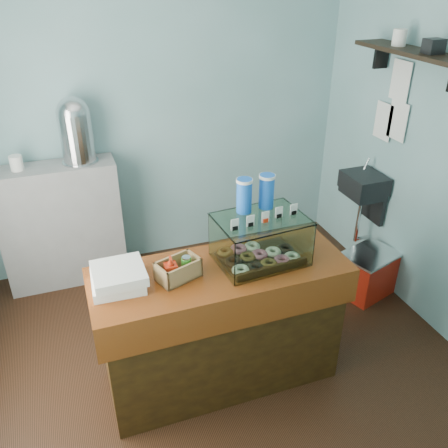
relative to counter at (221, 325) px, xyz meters
name	(u,v)px	position (x,y,z in m)	size (l,w,h in m)	color
ground	(210,350)	(0.00, 0.25, -0.46)	(3.50, 3.50, 0.00)	black
room_shell	(209,129)	(0.03, 0.26, 1.25)	(3.54, 3.04, 2.82)	#6E9FA0
counter	(221,325)	(0.00, 0.00, 0.00)	(1.60, 0.60, 0.90)	#3F260C
back_shelf	(62,225)	(-0.90, 1.57, 0.09)	(1.00, 0.32, 1.10)	#949496
display_case	(258,235)	(0.26, 0.05, 0.61)	(0.57, 0.44, 0.51)	#362210
condiment_crate	(177,270)	(-0.27, 0.00, 0.50)	(0.29, 0.23, 0.17)	#A78153
pastry_boxes	(118,277)	(-0.61, 0.04, 0.50)	(0.31, 0.31, 0.12)	white
coffee_urn	(75,129)	(-0.67, 1.59, 0.92)	(0.29, 0.29, 0.54)	silver
red_cooler	(368,273)	(1.51, 0.48, -0.26)	(0.54, 0.47, 0.40)	#B51D0E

